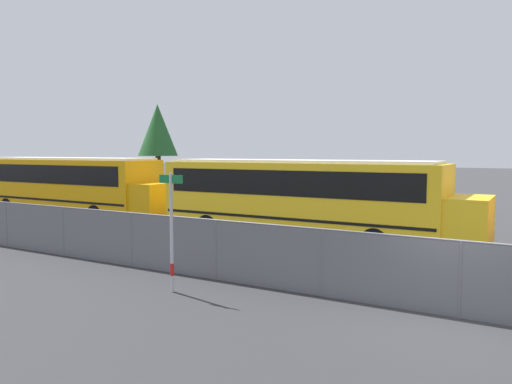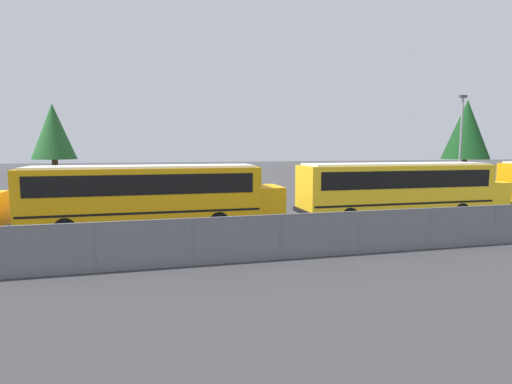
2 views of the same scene
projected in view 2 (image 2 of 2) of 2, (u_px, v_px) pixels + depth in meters
name	position (u px, v px, depth m)	size (l,w,h in m)	color
school_bus_2	(151.00, 192.00, 18.80)	(12.03, 2.55, 3.07)	orange
school_bus_3	(400.00, 186.00, 21.75)	(12.03, 2.55, 3.07)	yellow
light_pole	(461.00, 142.00, 31.67)	(0.60, 0.24, 8.02)	gray
tree_0	(53.00, 132.00, 31.09)	(3.31, 3.31, 7.32)	#51381E
tree_2	(466.00, 130.00, 39.56)	(4.48, 4.48, 8.63)	#51381E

